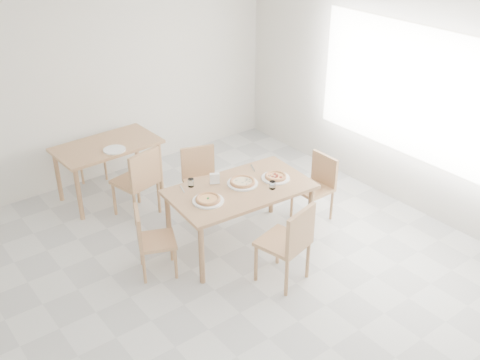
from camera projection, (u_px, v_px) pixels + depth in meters
room at (424, 97)px, 6.62m from camera, size 7.28×7.00×7.00m
main_table at (240, 194)px, 6.26m from camera, size 1.64×1.01×0.75m
chair_south at (290, 240)px, 5.71m from camera, size 0.55×0.55×0.92m
chair_north at (201, 177)px, 6.98m from camera, size 0.53×0.53×0.86m
chair_west at (149, 237)px, 5.89m from camera, size 0.51×0.51×0.78m
chair_east at (318, 183)px, 6.89m from camera, size 0.41×0.41×0.82m
plate_margherita at (208, 201)px, 5.95m from camera, size 0.34×0.34×0.02m
plate_mushroom at (243, 183)px, 6.29m from camera, size 0.35×0.35×0.02m
plate_pepperoni at (276, 178)px, 6.40m from camera, size 0.32×0.32×0.02m
pizza_margherita at (208, 199)px, 5.94m from camera, size 0.34×0.34×0.03m
pizza_mushroom at (243, 182)px, 6.28m from camera, size 0.36×0.36×0.03m
pizza_pepperoni at (276, 176)px, 6.39m from camera, size 0.31×0.31×0.03m
tumbler_a at (272, 185)px, 6.18m from camera, size 0.07×0.07×0.09m
tumbler_b at (191, 183)px, 6.22m from camera, size 0.07×0.07×0.09m
napkin_holder at (215, 179)px, 6.27m from camera, size 0.13×0.11×0.13m
fork_a at (182, 189)px, 6.18m from camera, size 0.07×0.17×0.01m
fork_b at (253, 168)px, 6.63m from camera, size 0.10×0.18×0.01m
second_table at (107, 151)px, 7.27m from camera, size 1.34×0.80×0.75m
chair_back_s at (139, 178)px, 6.86m from camera, size 0.55×0.55×0.93m
chair_back_n at (89, 146)px, 7.89m from camera, size 0.47×0.47×0.77m
plate_empty at (114, 150)px, 7.06m from camera, size 0.28×0.28×0.02m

